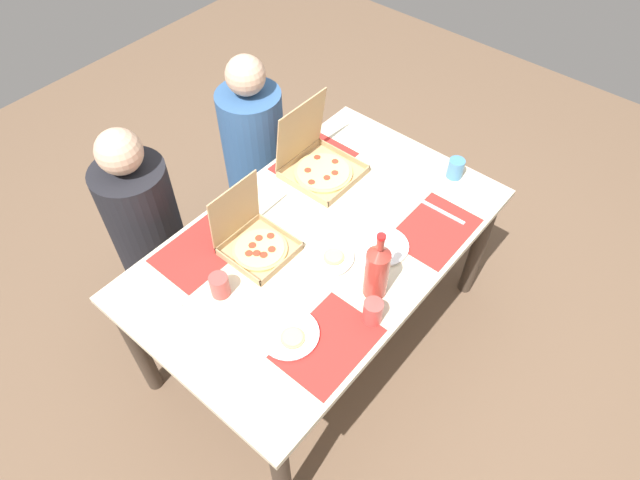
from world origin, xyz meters
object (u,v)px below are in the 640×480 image
at_px(plate_middle, 383,246).
at_px(cup_dark, 220,285).
at_px(plate_near_left, 329,257).
at_px(soda_bottle, 377,270).
at_px(diner_left_seat, 150,238).
at_px(cup_clear_left, 373,312).
at_px(plate_near_right, 290,334).
at_px(pizza_box_center, 254,241).
at_px(cup_spare, 456,168).
at_px(diner_right_seat, 256,161).
at_px(pizza_box_edge_far, 318,163).

relative_size(plate_middle, cup_dark, 2.15).
xyz_separation_m(plate_near_left, soda_bottle, (-0.01, -0.23, 0.12)).
bearing_deg(diner_left_seat, cup_clear_left, -80.82).
distance_m(plate_middle, plate_near_right, 0.55).
height_order(cup_clear_left, diner_left_seat, diner_left_seat).
height_order(plate_near_left, soda_bottle, soda_bottle).
bearing_deg(soda_bottle, cup_dark, 130.82).
bearing_deg(pizza_box_center, cup_dark, -167.17).
relative_size(cup_clear_left, cup_spare, 1.06).
relative_size(soda_bottle, cup_clear_left, 3.25).
bearing_deg(plate_near_right, cup_spare, -0.75).
xyz_separation_m(plate_near_left, diner_left_seat, (-0.30, 0.83, -0.24)).
xyz_separation_m(cup_clear_left, diner_right_seat, (0.52, 1.13, -0.28)).
distance_m(soda_bottle, cup_spare, 0.76).
height_order(pizza_box_edge_far, diner_right_seat, diner_right_seat).
bearing_deg(diner_right_seat, cup_clear_left, -114.64).
bearing_deg(plate_middle, diner_left_seat, 116.70).
bearing_deg(diner_left_seat, plate_near_left, -70.04).
bearing_deg(diner_left_seat, plate_middle, -63.30).
bearing_deg(cup_dark, diner_right_seat, 38.19).
height_order(pizza_box_center, cup_dark, pizza_box_center).
height_order(diner_left_seat, diner_right_seat, diner_left_seat).
distance_m(plate_near_right, soda_bottle, 0.39).
bearing_deg(soda_bottle, cup_clear_left, -147.68).
relative_size(pizza_box_center, soda_bottle, 0.90).
height_order(plate_near_right, cup_dark, cup_dark).
xyz_separation_m(pizza_box_edge_far, cup_clear_left, (-0.48, -0.66, -0.00)).
relative_size(plate_near_right, cup_clear_left, 2.17).
xyz_separation_m(plate_middle, cup_dark, (-0.58, 0.34, 0.04)).
height_order(pizza_box_center, plate_near_left, pizza_box_center).
xyz_separation_m(pizza_box_center, plate_near_right, (-0.21, -0.38, -0.04)).
bearing_deg(pizza_box_center, plate_middle, -49.69).
bearing_deg(pizza_box_edge_far, plate_near_left, -135.08).
bearing_deg(plate_middle, plate_near_right, 178.29).
bearing_deg(cup_dark, cup_clear_left, -61.61).
distance_m(pizza_box_edge_far, cup_dark, 0.77).
bearing_deg(plate_near_left, cup_dark, 152.35).
bearing_deg(plate_middle, plate_near_left, 143.71).
height_order(plate_near_left, cup_dark, cup_dark).
xyz_separation_m(pizza_box_center, soda_bottle, (0.14, -0.49, 0.09)).
height_order(soda_bottle, cup_spare, soda_bottle).
bearing_deg(soda_bottle, pizza_box_edge_far, 57.88).
bearing_deg(pizza_box_edge_far, cup_clear_left, -125.93).
relative_size(plate_middle, diner_right_seat, 0.18).
xyz_separation_m(soda_bottle, cup_clear_left, (-0.11, -0.07, -0.08)).
bearing_deg(cup_spare, cup_dark, 163.26).
height_order(pizza_box_center, plate_near_right, pizza_box_center).
height_order(plate_near_left, plate_near_right, same).
xyz_separation_m(cup_dark, diner_left_seat, (0.09, 0.62, -0.28)).
distance_m(plate_near_left, cup_dark, 0.44).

